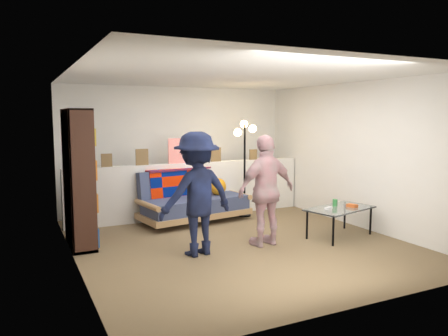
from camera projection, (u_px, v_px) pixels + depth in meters
name	position (u px, v px, depth m)	size (l,w,h in m)	color
ground	(236.00, 241.00, 6.43)	(5.00, 5.00, 0.00)	brown
room_shell	(222.00, 127.00, 6.66)	(4.60, 5.05, 2.45)	silver
half_wall_ledge	(191.00, 190.00, 7.98)	(4.45, 0.15, 1.00)	silver
ledge_decor	(179.00, 154.00, 7.79)	(2.97, 0.02, 0.45)	brown
futon_sofa	(194.00, 200.00, 7.67)	(2.01, 1.17, 0.81)	#AC8253
bookshelf	(79.00, 183.00, 6.16)	(0.32, 0.97, 1.94)	black
coffee_table	(340.00, 210.00, 6.65)	(1.18, 0.83, 0.56)	black
floor_lamp	(245.00, 149.00, 7.98)	(0.38, 0.32, 1.76)	black
person_left	(197.00, 194.00, 5.75)	(1.06, 0.61, 1.64)	black
person_right	(266.00, 191.00, 6.17)	(0.93, 0.39, 1.58)	pink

